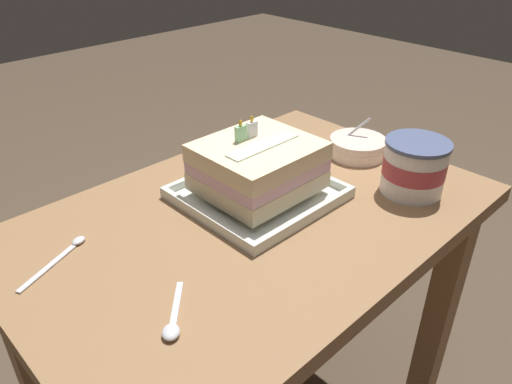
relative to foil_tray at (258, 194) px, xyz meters
name	(u,v)px	position (x,y,z in m)	size (l,w,h in m)	color
dining_table	(254,263)	(-0.05, -0.04, -0.13)	(0.94, 0.62, 0.69)	olive
foil_tray	(258,194)	(0.00, 0.00, 0.00)	(0.29, 0.28, 0.02)	silver
birthday_cake	(258,166)	(0.00, 0.00, 0.07)	(0.22, 0.20, 0.14)	beige
bowl_stack	(358,147)	(0.31, -0.02, 0.01)	(0.14, 0.14, 0.09)	silver
ice_cream_tub	(414,167)	(0.25, -0.20, 0.05)	(0.13, 0.13, 0.11)	white
serving_spoon_near_tray	(172,326)	(-0.34, -0.17, 0.00)	(0.10, 0.10, 0.01)	silver
serving_spoon_by_bowls	(65,253)	(-0.37, 0.10, 0.00)	(0.15, 0.08, 0.01)	silver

